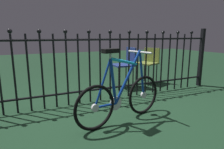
# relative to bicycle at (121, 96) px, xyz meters

# --- Properties ---
(ground_plane) EXTENTS (20.00, 20.00, 0.00)m
(ground_plane) POSITION_rel_bicycle_xyz_m (0.04, 0.10, -0.34)
(ground_plane) COLOR #17321E
(iron_fence) EXTENTS (4.74, 0.07, 1.22)m
(iron_fence) POSITION_rel_bicycle_xyz_m (-0.04, 0.86, 0.28)
(iron_fence) COLOR black
(iron_fence) RESTS_ON ground
(bicycle) EXTENTS (1.32, 0.42, 0.94)m
(bicycle) POSITION_rel_bicycle_xyz_m (0.00, 0.00, 0.00)
(bicycle) COLOR black
(bicycle) RESTS_ON ground
(chair_navy) EXTENTS (0.42, 0.42, 0.84)m
(chair_navy) POSITION_rel_bicycle_xyz_m (0.86, 1.42, 0.19)
(chair_navy) COLOR black
(chair_navy) RESTS_ON ground
(chair_olive) EXTENTS (0.53, 0.53, 0.80)m
(chair_olive) POSITION_rel_bicycle_xyz_m (1.52, 1.54, 0.17)
(chair_olive) COLOR black
(chair_olive) RESTS_ON ground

